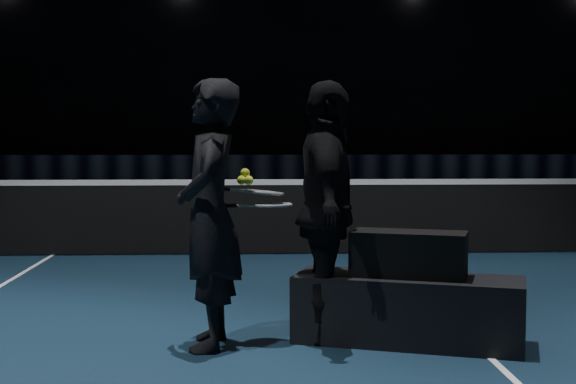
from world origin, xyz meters
The scene contains 14 objects.
floor centered at (0.00, 0.00, 0.00)m, with size 36.00×36.00×0.00m, color black.
wall_back centered at (0.00, 18.00, 5.00)m, with size 30.00×30.00×0.00m, color black.
court_lines centered at (0.00, 0.00, 0.00)m, with size 10.98×23.78×0.01m, color white, non-canonical shape.
net_mesh centered at (0.00, 0.00, 0.45)m, with size 12.80×0.02×0.86m, color black.
net_tape centered at (0.00, 0.00, 0.92)m, with size 12.80×0.03×0.07m, color white.
sponsor_backdrop centered at (0.00, 15.50, 0.45)m, with size 22.00×0.15×0.90m, color black.
player_bench centered at (-0.48, -4.41, 0.24)m, with size 1.63×0.54×0.49m, color black.
racket_bag centered at (-0.48, -4.41, 0.65)m, with size 0.81×0.35×0.33m, color black.
bag_signature centered at (-0.48, -4.59, 0.65)m, with size 0.38×0.00×0.11m, color white.
player_a centered at (-1.90, -4.46, 0.95)m, with size 0.69×0.45×1.90m, color black.
player_b centered at (-1.06, -4.32, 0.95)m, with size 1.11×0.46×1.90m, color black.
racket_lower centered at (-1.46, -4.38, 1.01)m, with size 0.68×0.22×0.03m, color black, non-canonical shape.
racket_upper centered at (-1.51, -4.35, 1.09)m, with size 0.68×0.22×0.03m, color black, non-canonical shape.
tennis_balls centered at (-1.65, -4.41, 1.20)m, with size 0.12×0.10×0.12m, color gold, non-canonical shape.
Camera 1 is at (-1.60, -10.07, 1.50)m, focal length 50.00 mm.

